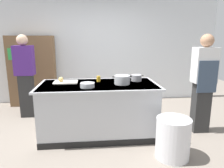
{
  "coord_description": "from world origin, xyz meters",
  "views": [
    {
      "loc": [
        -0.11,
        -3.4,
        1.67
      ],
      "look_at": [
        0.25,
        0.2,
        0.85
      ],
      "focal_mm": 33.47,
      "sensor_mm": 36.0,
      "label": 1
    }
  ],
  "objects_px": {
    "onion": "(61,79)",
    "trash_bin": "(173,138)",
    "stock_pot": "(122,80)",
    "person_chef": "(203,82)",
    "sauce_pan": "(136,78)",
    "mixing_bowl": "(87,85)",
    "bookshelf": "(32,71)",
    "person_guest": "(25,74)",
    "juice_cup": "(99,79)"
  },
  "relations": [
    {
      "from": "mixing_bowl",
      "to": "person_chef",
      "type": "height_order",
      "value": "person_chef"
    },
    {
      "from": "person_chef",
      "to": "bookshelf",
      "type": "bearing_deg",
      "value": 44.62
    },
    {
      "from": "trash_bin",
      "to": "person_chef",
      "type": "distance_m",
      "value": 1.28
    },
    {
      "from": "juice_cup",
      "to": "sauce_pan",
      "type": "bearing_deg",
      "value": -0.73
    },
    {
      "from": "person_chef",
      "to": "person_guest",
      "type": "xyz_separation_m",
      "value": [
        -3.29,
        1.06,
        -0.0
      ]
    },
    {
      "from": "person_guest",
      "to": "bookshelf",
      "type": "height_order",
      "value": "person_guest"
    },
    {
      "from": "onion",
      "to": "person_guest",
      "type": "bearing_deg",
      "value": 134.38
    },
    {
      "from": "sauce_pan",
      "to": "person_chef",
      "type": "xyz_separation_m",
      "value": [
        1.13,
        -0.24,
        -0.04
      ]
    },
    {
      "from": "onion",
      "to": "stock_pot",
      "type": "xyz_separation_m",
      "value": [
        1.02,
        -0.18,
        0.01
      ]
    },
    {
      "from": "onion",
      "to": "bookshelf",
      "type": "distance_m",
      "value": 1.89
    },
    {
      "from": "sauce_pan",
      "to": "person_chef",
      "type": "bearing_deg",
      "value": -12.1
    },
    {
      "from": "trash_bin",
      "to": "person_guest",
      "type": "relative_size",
      "value": 0.34
    },
    {
      "from": "sauce_pan",
      "to": "trash_bin",
      "type": "relative_size",
      "value": 0.43
    },
    {
      "from": "bookshelf",
      "to": "person_guest",
      "type": "bearing_deg",
      "value": -84.92
    },
    {
      "from": "person_guest",
      "to": "juice_cup",
      "type": "bearing_deg",
      "value": 54.85
    },
    {
      "from": "onion",
      "to": "person_chef",
      "type": "height_order",
      "value": "person_chef"
    },
    {
      "from": "trash_bin",
      "to": "bookshelf",
      "type": "distance_m",
      "value": 3.7
    },
    {
      "from": "stock_pot",
      "to": "person_guest",
      "type": "height_order",
      "value": "person_guest"
    },
    {
      "from": "stock_pot",
      "to": "onion",
      "type": "bearing_deg",
      "value": 169.85
    },
    {
      "from": "onion",
      "to": "person_guest",
      "type": "height_order",
      "value": "person_guest"
    },
    {
      "from": "sauce_pan",
      "to": "juice_cup",
      "type": "xyz_separation_m",
      "value": [
        -0.67,
        0.01,
        -0.01
      ]
    },
    {
      "from": "trash_bin",
      "to": "person_chef",
      "type": "xyz_separation_m",
      "value": [
        0.81,
        0.77,
        0.62
      ]
    },
    {
      "from": "trash_bin",
      "to": "person_chef",
      "type": "height_order",
      "value": "person_chef"
    },
    {
      "from": "sauce_pan",
      "to": "bookshelf",
      "type": "bearing_deg",
      "value": 144.12
    },
    {
      "from": "onion",
      "to": "mixing_bowl",
      "type": "bearing_deg",
      "value": -38.71
    },
    {
      "from": "trash_bin",
      "to": "sauce_pan",
      "type": "bearing_deg",
      "value": 107.29
    },
    {
      "from": "trash_bin",
      "to": "bookshelf",
      "type": "relative_size",
      "value": 0.34
    },
    {
      "from": "trash_bin",
      "to": "person_guest",
      "type": "bearing_deg",
      "value": 143.42
    },
    {
      "from": "sauce_pan",
      "to": "juice_cup",
      "type": "bearing_deg",
      "value": 179.27
    },
    {
      "from": "person_chef",
      "to": "bookshelf",
      "type": "xyz_separation_m",
      "value": [
        -3.36,
        1.85,
        -0.06
      ]
    },
    {
      "from": "stock_pot",
      "to": "trash_bin",
      "type": "xyz_separation_m",
      "value": [
        0.61,
        -0.79,
        -0.68
      ]
    },
    {
      "from": "person_guest",
      "to": "trash_bin",
      "type": "bearing_deg",
      "value": 46.98
    },
    {
      "from": "stock_pot",
      "to": "trash_bin",
      "type": "distance_m",
      "value": 1.21
    },
    {
      "from": "onion",
      "to": "trash_bin",
      "type": "bearing_deg",
      "value": -30.85
    },
    {
      "from": "stock_pot",
      "to": "person_chef",
      "type": "distance_m",
      "value": 1.42
    },
    {
      "from": "stock_pot",
      "to": "mixing_bowl",
      "type": "xyz_separation_m",
      "value": [
        -0.57,
        -0.18,
        -0.04
      ]
    },
    {
      "from": "juice_cup",
      "to": "person_guest",
      "type": "relative_size",
      "value": 0.06
    },
    {
      "from": "juice_cup",
      "to": "bookshelf",
      "type": "height_order",
      "value": "bookshelf"
    },
    {
      "from": "person_guest",
      "to": "bookshelf",
      "type": "relative_size",
      "value": 1.01
    },
    {
      "from": "person_chef",
      "to": "person_guest",
      "type": "height_order",
      "value": "same"
    },
    {
      "from": "mixing_bowl",
      "to": "juice_cup",
      "type": "distance_m",
      "value": 0.45
    },
    {
      "from": "trash_bin",
      "to": "bookshelf",
      "type": "xyz_separation_m",
      "value": [
        -2.55,
        2.63,
        0.56
      ]
    },
    {
      "from": "stock_pot",
      "to": "mixing_bowl",
      "type": "relative_size",
      "value": 1.45
    },
    {
      "from": "juice_cup",
      "to": "person_guest",
      "type": "distance_m",
      "value": 1.7
    },
    {
      "from": "juice_cup",
      "to": "mixing_bowl",
      "type": "bearing_deg",
      "value": -114.59
    },
    {
      "from": "juice_cup",
      "to": "person_chef",
      "type": "relative_size",
      "value": 0.06
    },
    {
      "from": "bookshelf",
      "to": "onion",
      "type": "bearing_deg",
      "value": -61.03
    },
    {
      "from": "stock_pot",
      "to": "person_chef",
      "type": "height_order",
      "value": "person_chef"
    },
    {
      "from": "mixing_bowl",
      "to": "onion",
      "type": "bearing_deg",
      "value": 141.29
    },
    {
      "from": "stock_pot",
      "to": "bookshelf",
      "type": "bearing_deg",
      "value": 136.56
    }
  ]
}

